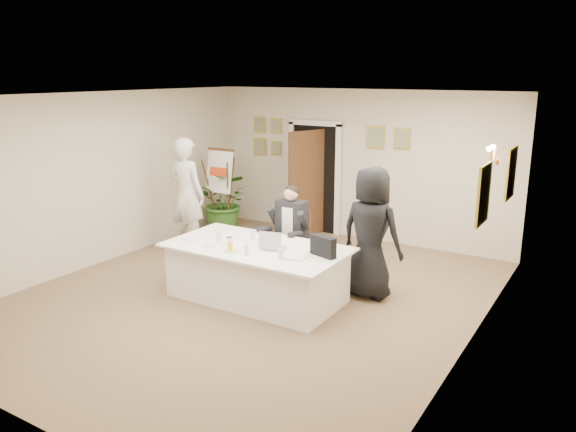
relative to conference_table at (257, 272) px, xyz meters
The scene contains 28 objects.
floor 0.41m from the conference_table, 166.94° to the left, with size 7.00×7.00×0.00m, color brown.
ceiling 2.41m from the conference_table, 166.94° to the left, with size 6.00×7.00×0.02m, color white.
wall_back 3.67m from the conference_table, 91.85° to the left, with size 6.00×0.10×2.80m, color beige.
wall_front 3.62m from the conference_table, 91.88° to the right, with size 6.00×0.10×2.80m, color beige.
wall_left 3.27m from the conference_table, behind, with size 0.10×7.00×2.80m, color beige.
wall_right 3.06m from the conference_table, ahead, with size 0.10×7.00×2.80m, color beige.
doorway 3.55m from the conference_table, 106.58° to the left, with size 1.14×0.86×2.20m.
pictures_back_wall 3.90m from the conference_table, 104.65° to the left, with size 3.40×0.06×0.80m, color gold, non-canonical shape.
pictures_right_wall 3.39m from the conference_table, 23.24° to the left, with size 0.06×2.20×0.80m, color gold, non-canonical shape.
wall_sconce 3.49m from the conference_table, 23.76° to the left, with size 0.20×0.30×0.24m, color #BF783D, non-canonical shape.
conference_table is the anchor object (origin of this frame).
seated_man 1.07m from the conference_table, 94.19° to the left, with size 0.63×0.67×1.46m, color black, non-canonical shape.
flip_chart 3.44m from the conference_table, 135.67° to the left, with size 0.57×0.37×1.65m.
standing_man 2.69m from the conference_table, 152.26° to the left, with size 0.74×0.48×2.02m, color white.
standing_woman 1.68m from the conference_table, 35.56° to the left, with size 0.91×0.59×1.86m, color black.
potted_palm 3.56m from the conference_table, 134.72° to the left, with size 1.09×0.94×1.21m, color #2D5E1F.
laptop 0.59m from the conference_table, ahead, with size 0.31×0.34×0.28m, color #B7BABC, non-canonical shape.
laptop_bag 1.12m from the conference_table, ahead, with size 0.39×0.11×0.27m, color black.
paper_stack 0.84m from the conference_table, 13.94° to the right, with size 0.28×0.19×0.03m, color white.
plate_left 1.05m from the conference_table, 162.54° to the right, with size 0.20×0.20×0.01m, color white.
plate_mid 0.75m from the conference_table, 147.44° to the right, with size 0.21×0.21×0.01m, color white.
plate_near 0.55m from the conference_table, 111.24° to the right, with size 0.22×0.22×0.01m, color white.
glass_a 0.75m from the conference_table, behind, with size 0.07×0.07×0.14m, color silver.
glass_b 0.60m from the conference_table, 74.35° to the right, with size 0.06×0.06×0.14m, color silver.
glass_c 0.79m from the conference_table, 26.88° to the right, with size 0.06×0.06×0.14m, color silver.
glass_d 0.54m from the conference_table, 135.05° to the left, with size 0.06×0.06×0.14m, color silver.
oj_glass 0.62m from the conference_table, 109.95° to the right, with size 0.07×0.07×0.13m, color yellow.
steel_jug 0.58m from the conference_table, 157.18° to the right, with size 0.09×0.09×0.11m, color silver.
Camera 1 is at (4.34, -6.08, 3.10)m, focal length 35.00 mm.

